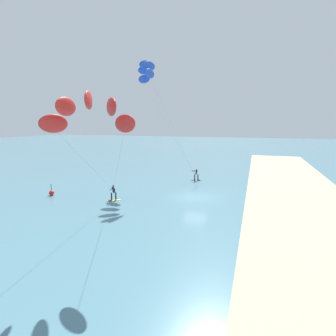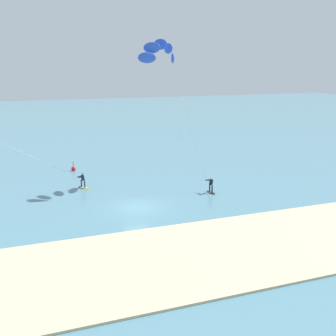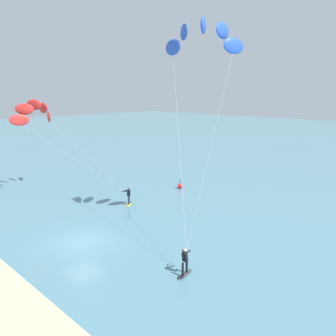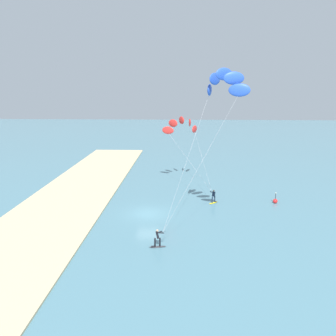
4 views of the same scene
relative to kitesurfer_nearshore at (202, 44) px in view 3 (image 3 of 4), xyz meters
The scene contains 4 objects.
ground_plane 16.30m from the kitesurfer_nearshore, 124.05° to the right, with size 240.00×240.00×0.00m, color slate.
kitesurfer_nearshore is the anchor object (origin of this frame).
kitesurfer_mid_water 19.36m from the kitesurfer_nearshore, 169.28° to the right, with size 12.05×7.57×9.82m.
marker_buoy 18.19m from the kitesurfer_nearshore, 138.87° to the left, with size 0.56×0.56×1.38m.
Camera 3 is at (20.57, -12.32, 10.62)m, focal length 36.98 mm.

